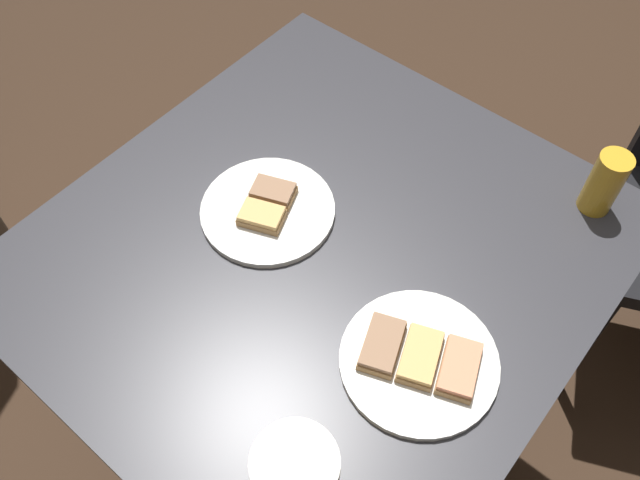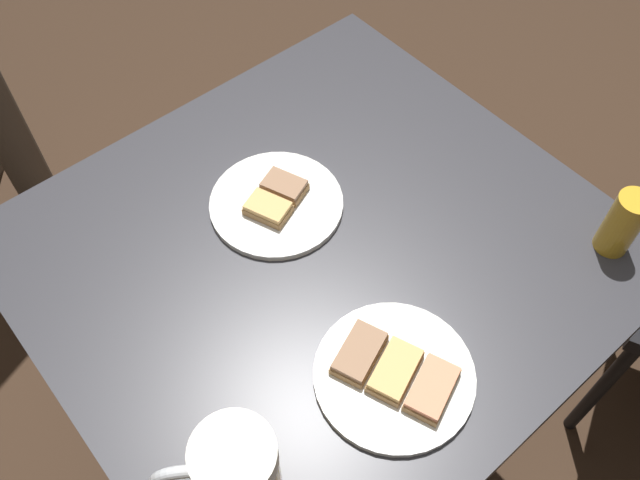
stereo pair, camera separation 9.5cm
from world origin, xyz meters
TOP-DOWN VIEW (x-y plane):
  - ground_plane at (0.00, 0.00)m, footprint 6.00×6.00m
  - cafe_table at (0.00, 0.00)m, footprint 0.75×0.80m
  - plate_near at (0.21, -0.06)m, footprint 0.21×0.21m
  - plate_far at (-0.10, 0.00)m, footprint 0.20×0.20m
  - beer_mug at (0.20, -0.29)m, footprint 0.11×0.13m
  - beer_glass_small at (0.27, 0.32)m, footprint 0.05×0.05m

SIDE VIEW (x-z plane):
  - ground_plane at x=0.00m, z-range 0.00..0.00m
  - cafe_table at x=0.00m, z-range 0.22..0.98m
  - plate_far at x=-0.10m, z-range 0.76..0.79m
  - plate_near at x=0.21m, z-range 0.76..0.79m
  - beer_glass_small at x=0.27m, z-range 0.76..0.87m
  - beer_mug at x=0.20m, z-range 0.76..0.92m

